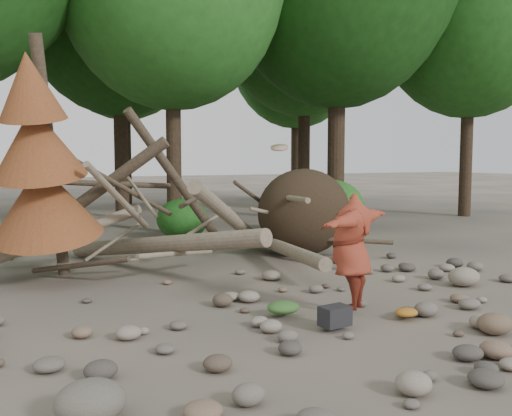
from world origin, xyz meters
name	(u,v)px	position (x,y,z in m)	size (l,w,h in m)	color
ground	(294,314)	(0.00, 0.00, 0.00)	(120.00, 120.00, 0.00)	#514C44
deadfall_pile	(283,215)	(2.02, 4.24, 0.95)	(8.55, 5.24, 3.30)	#332619
dead_conifer	(40,165)	(-3.12, 3.37, 2.11)	(2.06, 2.16, 4.35)	#4C3F30
bush_mid	(182,219)	(0.80, 7.80, 0.56)	(1.40, 1.40, 1.12)	#215E1B
bush_right	(330,207)	(5.00, 7.00, 0.80)	(2.00, 2.00, 1.60)	#2A6F22
frisbee_thrower	(351,251)	(0.73, -0.34, 0.91)	(2.11, 1.55, 2.36)	maroon
backpack	(335,320)	(0.10, -0.90, 0.13)	(0.39, 0.26, 0.26)	black
cloth_green	(283,311)	(-0.23, -0.08, 0.09)	(0.47, 0.39, 0.18)	#356428
cloth_orange	(406,316)	(1.24, -0.93, 0.06)	(0.33, 0.27, 0.12)	#A5641C
boulder_front_left	(90,401)	(-3.18, -2.22, 0.18)	(0.61, 0.55, 0.37)	#625D51
boulder_front_right	(495,324)	(1.85, -1.90, 0.14)	(0.45, 0.41, 0.27)	brown
boulder_mid_right	(464,277)	(3.52, 0.30, 0.17)	(0.56, 0.50, 0.33)	gray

